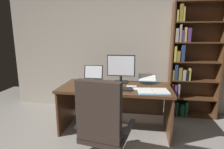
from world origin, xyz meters
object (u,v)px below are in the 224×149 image
object	(u,v)px
laptop	(92,78)
keyboard	(118,89)
office_chair	(103,132)
pen	(133,87)
computer_mouse	(98,87)
monitor	(121,69)
desk	(116,97)
notepad	(132,88)
bookshelf	(189,64)
open_binder	(153,91)
reading_stand_with_book	(147,79)

from	to	relation	value
laptop	keyboard	bearing A→B (deg)	-40.96
office_chair	pen	world-z (taller)	office_chair
computer_mouse	pen	size ratio (longest dim) A/B	0.74
office_chair	monitor	distance (m)	1.28
desk	notepad	xyz separation A→B (m)	(0.26, -0.13, 0.20)
desk	notepad	size ratio (longest dim) A/B	8.14
office_chair	notepad	distance (m)	0.95
desk	bookshelf	size ratio (longest dim) A/B	0.82
bookshelf	computer_mouse	size ratio (longest dim) A/B	20.03
office_chair	keyboard	xyz separation A→B (m)	(0.07, 0.74, 0.29)
desk	bookshelf	distance (m)	1.50
bookshelf	open_binder	world-z (taller)	bookshelf
office_chair	desk	bearing A→B (deg)	98.88
laptop	office_chair	bearing A→B (deg)	-69.84
open_binder	pen	world-z (taller)	open_binder
reading_stand_with_book	office_chair	bearing A→B (deg)	-112.45
open_binder	laptop	bearing A→B (deg)	147.62
monitor	office_chair	bearing A→B (deg)	-93.41
computer_mouse	pen	xyz separation A→B (m)	(0.53, 0.12, -0.01)
keyboard	open_binder	world-z (taller)	same
computer_mouse	open_binder	bearing A→B (deg)	-3.54
computer_mouse	notepad	bearing A→B (deg)	12.88
computer_mouse	reading_stand_with_book	bearing A→B (deg)	33.80
laptop	bookshelf	bearing A→B (deg)	16.03
desk	laptop	distance (m)	0.55
bookshelf	keyboard	xyz separation A→B (m)	(-1.19, -0.93, -0.25)
desk	bookshelf	bearing A→B (deg)	28.69
computer_mouse	keyboard	bearing A→B (deg)	0.00
keyboard	notepad	size ratio (longest dim) A/B	2.00
reading_stand_with_book	desk	bearing A→B (deg)	-152.81
reading_stand_with_book	open_binder	world-z (taller)	reading_stand_with_book
desk	open_binder	world-z (taller)	open_binder
desk	reading_stand_with_book	distance (m)	0.62
laptop	open_binder	bearing A→B (deg)	-25.71
bookshelf	pen	distance (m)	1.29
laptop	reading_stand_with_book	size ratio (longest dim) A/B	1.15
desk	pen	size ratio (longest dim) A/B	12.21
reading_stand_with_book	monitor	bearing A→B (deg)	-171.10
desk	keyboard	bearing A→B (deg)	-76.93
laptop	pen	xyz separation A→B (m)	(0.73, -0.32, -0.04)
notepad	pen	world-z (taller)	pen
reading_stand_with_book	keyboard	bearing A→B (deg)	-131.70
bookshelf	reading_stand_with_book	size ratio (longest dim) A/B	7.05
office_chair	laptop	xyz separation A→B (m)	(-0.43, 1.18, 0.33)
office_chair	keyboard	distance (m)	0.80
office_chair	monitor	bearing A→B (deg)	96.28
pen	office_chair	bearing A→B (deg)	-108.95
desk	office_chair	bearing A→B (deg)	-90.81
office_chair	reading_stand_with_book	distance (m)	1.39
monitor	laptop	world-z (taller)	monitor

